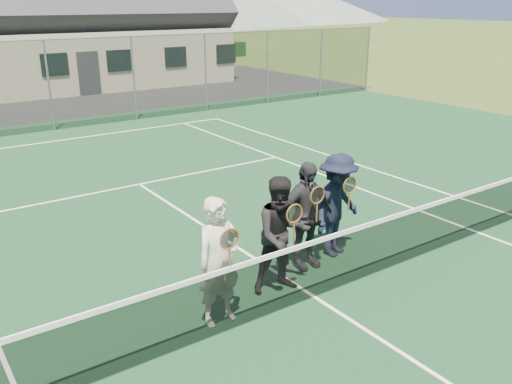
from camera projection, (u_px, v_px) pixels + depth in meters
ground at (12, 103)px, 23.51m from camera, size 220.00×220.00×0.00m
court_surface at (314, 298)px, 8.07m from camera, size 30.00×30.00×0.02m
court_markings at (314, 297)px, 8.07m from camera, size 11.03×23.83×0.01m
tennis_net at (315, 266)px, 7.89m from camera, size 11.68×0.08×1.10m
perimeter_fence at (49, 86)px, 17.98m from camera, size 30.07×0.07×3.02m
clubhouse at (66, 5)px, 27.42m from camera, size 15.60×8.20×7.70m
player_a at (219, 261)px, 7.19m from camera, size 0.68×0.51×1.80m
player_b at (282, 235)px, 8.00m from camera, size 1.02×0.88×1.80m
player_c at (305, 215)px, 8.73m from camera, size 1.08×0.53×1.80m
player_d at (337, 205)px, 9.17m from camera, size 1.30×0.95×1.80m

